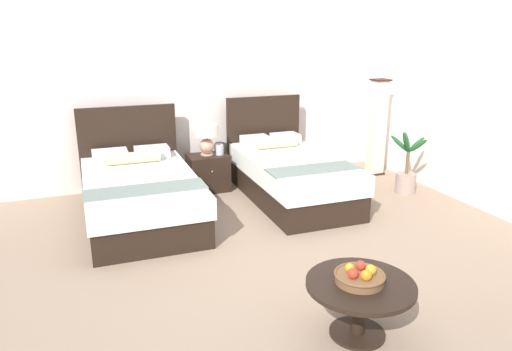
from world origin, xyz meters
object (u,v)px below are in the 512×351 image
Objects in this scene: bed_near_corner at (290,175)px; potted_palm at (406,174)px; table_lamp at (207,136)px; floor_lamp_corner at (377,128)px; fruit_bowl at (360,276)px; vase at (220,150)px; bed_near_window at (140,193)px; nightstand at (208,173)px; coffee_table at (360,295)px.

bed_near_corner reaches higher than potted_palm.
floor_lamp_corner reaches higher than table_lamp.
fruit_bowl is (0.11, -3.71, -0.30)m from table_lamp.
bed_near_corner is at bearing 74.34° from fruit_bowl.
bed_near_corner is 14.93× the size of vase.
bed_near_window is at bearing 173.96° from potted_palm.
fruit_bowl is (1.17, -2.97, 0.18)m from bed_near_window.
floor_lamp_corner is (2.57, 3.52, 0.25)m from fruit_bowl.
vase is at bearing 29.16° from bed_near_window.
potted_palm is (2.57, -1.11, 0.01)m from nightstand.
fruit_bowl is (-0.05, -3.65, -0.10)m from vase.
table_lamp is at bearing 175.88° from floor_lamp_corner.
bed_near_corner reaches higher than coffee_table.
fruit_bowl is 4.36m from floor_lamp_corner.
fruit_bowl is 3.57m from potted_palm.
nightstand is at bearing 142.53° from bed_near_corner.
potted_palm is at bearing -97.33° from floor_lamp_corner.
nightstand is (1.06, 0.72, -0.06)m from bed_near_window.
coffee_table is at bearing -68.40° from bed_near_window.
floor_lamp_corner reaches higher than bed_near_window.
nightstand reaches higher than coffee_table.
table_lamp is 3.72m from fruit_bowl.
bed_near_window is 1.50× the size of floor_lamp_corner.
coffee_table is at bearing -126.05° from floor_lamp_corner.
floor_lamp_corner is at bearing -4.12° from table_lamp.
bed_near_window is 5.93× the size of fruit_bowl.
coffee_table is at bearing -133.34° from potted_palm.
potted_palm is at bearing -6.04° from bed_near_window.
bed_near_corner is 3.97× the size of nightstand.
bed_near_window reaches higher than potted_palm.
bed_near_corner is at bearing -37.47° from nightstand.
bed_near_window is 3.81m from floor_lamp_corner.
coffee_table is 2.15× the size of fruit_bowl.
vase reaches higher than nightstand.
table_lamp is 0.29× the size of floor_lamp_corner.
table_lamp is (-0.95, 0.74, 0.46)m from bed_near_corner.
table_lamp is 2.93× the size of vase.
bed_near_corner is 1.29m from table_lamp.
potted_palm is (2.57, -1.13, -0.52)m from table_lamp.
bed_near_window is 5.13× the size of table_lamp.
potted_palm is (2.45, 2.58, -0.22)m from fruit_bowl.
bed_near_window is 1.38m from table_lamp.
floor_lamp_corner is at bearing 17.56° from bed_near_corner.
table_lamp is at bearing 141.77° from bed_near_corner.
bed_near_window is 15.02× the size of vase.
vase is at bearing -13.39° from nightstand.
floor_lamp_corner is (3.74, 0.55, 0.43)m from bed_near_window.
floor_lamp_corner is 1.59× the size of potted_palm.
bed_near_corner reaches higher than fruit_bowl.
bed_near_corner is at bearing -162.44° from floor_lamp_corner.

